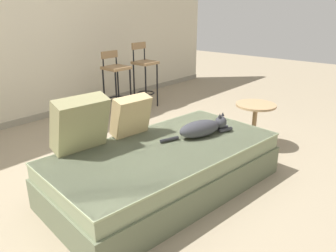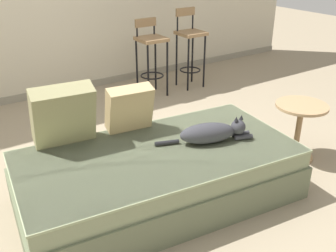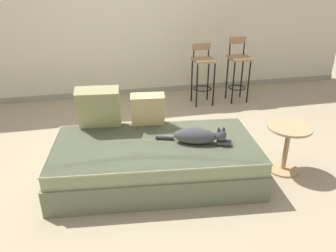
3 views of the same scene
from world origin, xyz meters
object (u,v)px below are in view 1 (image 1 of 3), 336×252
cat (202,128)px  bar_stool_near_window (116,77)px  bar_stool_by_doorway (145,70)px  side_table (255,119)px  throw_pillow_corner (80,124)px  couch (165,167)px  throw_pillow_middle (131,116)px

cat → bar_stool_near_window: bar_stool_near_window is taller
bar_stool_by_doorway → side_table: bar_stool_by_doorway is taller
throw_pillow_corner → bar_stool_by_doorway: size_ratio=0.47×
throw_pillow_corner → cat: size_ratio=0.66×
throw_pillow_corner → side_table: 1.98m
couch → throw_pillow_corner: (-0.50, 0.47, 0.43)m
side_table → cat: bearing=176.5°
cat → bar_stool_near_window: size_ratio=0.77×
couch → cat: cat is taller
couch → bar_stool_near_window: 2.25m
bar_stool_by_doorway → couch: bearing=-131.5°
bar_stool_near_window → side_table: (0.23, -2.07, -0.24)m
throw_pillow_corner → bar_stool_by_doorway: bar_stool_by_doorway is taller
throw_pillow_middle → cat: (0.41, -0.51, -0.11)m
throw_pillow_corner → cat: (0.91, -0.56, -0.16)m
couch → throw_pillow_middle: bearing=90.6°
throw_pillow_corner → bar_stool_by_doorway: bearing=33.3°
bar_stool_by_doorway → side_table: 2.11m
couch → throw_pillow_corner: bearing=137.0°
bar_stool_near_window → side_table: 2.10m
bar_stool_near_window → bar_stool_by_doorway: bearing=0.1°
bar_stool_by_doorway → side_table: size_ratio=1.96×
couch → throw_pillow_middle: (-0.00, 0.41, 0.38)m
cat → side_table: size_ratio=1.39×
side_table → throw_pillow_middle: bearing=157.3°
throw_pillow_middle → bar_stool_by_doorway: (1.70, 1.50, -0.01)m
throw_pillow_middle → bar_stool_near_window: bar_stool_near_window is taller
couch → bar_stool_near_window: (1.11, 1.92, 0.36)m
couch → bar_stool_by_doorway: size_ratio=2.11×
throw_pillow_corner → bar_stool_near_window: bar_stool_near_window is taller
cat → throw_pillow_corner: bearing=148.2°
throw_pillow_middle → bar_stool_near_window: size_ratio=0.40×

